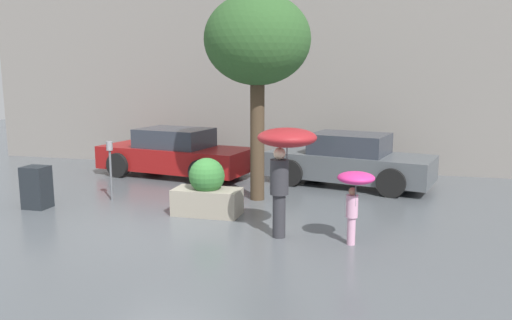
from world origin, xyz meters
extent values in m
plane|color=#51565B|center=(0.00, 0.00, 0.00)|extent=(40.00, 40.00, 0.00)
cube|color=gray|center=(0.00, 6.50, 3.00)|extent=(18.00, 0.30, 6.00)
cube|color=gray|center=(0.40, 0.93, 0.27)|extent=(1.35, 0.67, 0.53)
sphere|color=#337033|center=(0.40, 0.93, 0.80)|extent=(0.72, 0.72, 0.72)
cylinder|color=#2D2D33|center=(2.10, -0.12, 0.38)|extent=(0.22, 0.22, 0.77)
cylinder|color=#2D2D33|center=(2.10, -0.12, 1.07)|extent=(0.32, 0.32, 0.61)
sphere|color=beige|center=(2.10, -0.12, 1.48)|extent=(0.21, 0.21, 0.21)
cylinder|color=#4C4C51|center=(2.23, -0.16, 1.43)|extent=(0.02, 0.02, 0.66)
ellipsoid|color=maroon|center=(2.23, -0.16, 1.76)|extent=(1.00, 1.00, 0.32)
cylinder|color=#D199B7|center=(3.34, -0.20, 0.24)|extent=(0.14, 0.14, 0.47)
cylinder|color=#D199B7|center=(3.34, -0.20, 0.66)|extent=(0.20, 0.20, 0.37)
sphere|color=#997056|center=(3.34, -0.20, 0.91)|extent=(0.13, 0.13, 0.13)
cylinder|color=#4C4C51|center=(3.40, -0.27, 0.92)|extent=(0.02, 0.02, 0.48)
ellipsoid|color=#E02D84|center=(3.40, -0.27, 1.15)|extent=(0.61, 0.61, 0.19)
cube|color=maroon|center=(-1.84, 4.50, 0.50)|extent=(4.50, 2.36, 0.63)
cube|color=#2D333D|center=(-1.84, 4.50, 1.08)|extent=(2.14, 1.71, 0.51)
cylinder|color=black|center=(-3.29, 3.91, 0.34)|extent=(0.71, 0.33, 0.68)
cylinder|color=black|center=(-3.00, 5.54, 0.34)|extent=(0.71, 0.33, 0.68)
cylinder|color=black|center=(-0.67, 3.46, 0.34)|extent=(0.71, 0.33, 0.68)
cylinder|color=black|center=(-0.39, 5.09, 0.34)|extent=(0.71, 0.33, 0.68)
cube|color=#4C5156|center=(2.99, 4.48, 0.50)|extent=(4.40, 2.60, 0.63)
cube|color=#2D333D|center=(2.99, 4.48, 1.08)|extent=(2.14, 1.81, 0.51)
cylinder|color=black|center=(1.55, 3.99, 0.34)|extent=(0.72, 0.38, 0.68)
cylinder|color=black|center=(1.95, 5.60, 0.34)|extent=(0.72, 0.38, 0.68)
cylinder|color=black|center=(4.03, 3.37, 0.34)|extent=(0.72, 0.38, 0.68)
cylinder|color=black|center=(4.43, 4.98, 0.34)|extent=(0.72, 0.38, 0.68)
cylinder|color=#423323|center=(1.07, 2.41, 1.46)|extent=(0.32, 0.32, 2.92)
ellipsoid|color=#2D5628|center=(1.07, 2.41, 3.56)|extent=(2.32, 2.32, 1.97)
cylinder|color=#595B60|center=(-2.10, 1.50, 0.57)|extent=(0.05, 0.05, 1.15)
cylinder|color=gray|center=(-2.10, 1.50, 1.25)|extent=(0.14, 0.14, 0.20)
cube|color=#1E2328|center=(-3.28, 0.52, 0.45)|extent=(0.50, 0.44, 0.90)
camera|label=1|loc=(3.78, -8.33, 2.79)|focal=35.00mm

